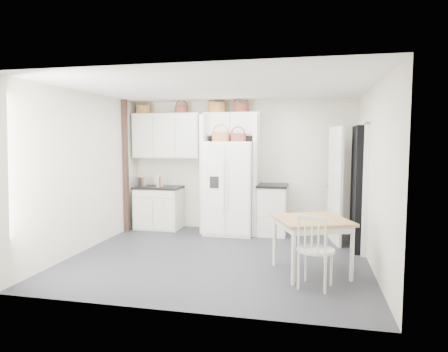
# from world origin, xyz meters

# --- Properties ---
(floor) EXTENTS (4.50, 4.50, 0.00)m
(floor) POSITION_xyz_m (0.00, 0.00, 0.00)
(floor) COLOR #333439
(floor) RESTS_ON ground
(ceiling) EXTENTS (4.50, 4.50, 0.00)m
(ceiling) POSITION_xyz_m (0.00, 0.00, 2.60)
(ceiling) COLOR white
(ceiling) RESTS_ON wall_back
(wall_back) EXTENTS (4.50, 0.00, 4.50)m
(wall_back) POSITION_xyz_m (0.00, 2.00, 1.30)
(wall_back) COLOR beige
(wall_back) RESTS_ON floor
(wall_left) EXTENTS (0.00, 4.00, 4.00)m
(wall_left) POSITION_xyz_m (-2.25, 0.00, 1.30)
(wall_left) COLOR beige
(wall_left) RESTS_ON floor
(wall_right) EXTENTS (0.00, 4.00, 4.00)m
(wall_right) POSITION_xyz_m (2.25, 0.00, 1.30)
(wall_right) COLOR beige
(wall_right) RESTS_ON floor
(refrigerator) EXTENTS (0.92, 0.74, 1.79)m
(refrigerator) POSITION_xyz_m (-0.15, 1.61, 0.89)
(refrigerator) COLOR white
(refrigerator) RESTS_ON floor
(base_cab_left) EXTENTS (0.90, 0.57, 0.83)m
(base_cab_left) POSITION_xyz_m (-1.66, 1.70, 0.41)
(base_cab_left) COLOR silver
(base_cab_left) RESTS_ON floor
(base_cab_right) EXTENTS (0.53, 0.63, 0.93)m
(base_cab_right) POSITION_xyz_m (0.67, 1.70, 0.46)
(base_cab_right) COLOR silver
(base_cab_right) RESTS_ON floor
(dining_table) EXTENTS (1.19, 1.19, 0.76)m
(dining_table) POSITION_xyz_m (1.40, -0.43, 0.38)
(dining_table) COLOR olive
(dining_table) RESTS_ON floor
(windsor_chair) EXTENTS (0.56, 0.53, 0.95)m
(windsor_chair) POSITION_xyz_m (1.46, -0.97, 0.47)
(windsor_chair) COLOR silver
(windsor_chair) RESTS_ON floor
(counter_left) EXTENTS (0.93, 0.60, 0.04)m
(counter_left) POSITION_xyz_m (-1.66, 1.70, 0.85)
(counter_left) COLOR black
(counter_left) RESTS_ON base_cab_left
(counter_right) EXTENTS (0.57, 0.67, 0.04)m
(counter_right) POSITION_xyz_m (0.67, 1.70, 0.95)
(counter_right) COLOR black
(counter_right) RESTS_ON base_cab_right
(toaster) EXTENTS (0.29, 0.19, 0.18)m
(toaster) POSITION_xyz_m (-2.01, 1.68, 0.96)
(toaster) COLOR silver
(toaster) RESTS_ON counter_left
(cookbook_red) EXTENTS (0.06, 0.15, 0.22)m
(cookbook_red) POSITION_xyz_m (-1.59, 1.62, 0.98)
(cookbook_red) COLOR maroon
(cookbook_red) RESTS_ON counter_left
(cookbook_cream) EXTENTS (0.07, 0.17, 0.25)m
(cookbook_cream) POSITION_xyz_m (-1.59, 1.62, 0.99)
(cookbook_cream) COLOR beige
(cookbook_cream) RESTS_ON counter_left
(basket_upper_a) EXTENTS (0.30, 0.30, 0.17)m
(basket_upper_a) POSITION_xyz_m (-2.01, 1.83, 2.44)
(basket_upper_a) COLOR #965F28
(basket_upper_a) RESTS_ON upper_cabinet
(basket_upper_c) EXTENTS (0.26, 0.26, 0.15)m
(basket_upper_c) POSITION_xyz_m (-1.19, 1.83, 2.42)
(basket_upper_c) COLOR brown
(basket_upper_c) RESTS_ON upper_cabinet
(basket_bridge_a) EXTENTS (0.36, 0.36, 0.20)m
(basket_bridge_a) POSITION_xyz_m (-0.46, 1.83, 2.45)
(basket_bridge_a) COLOR #965F28
(basket_bridge_a) RESTS_ON bridge_cabinet
(basket_bridge_b) EXTENTS (0.31, 0.31, 0.18)m
(basket_bridge_b) POSITION_xyz_m (0.02, 1.83, 2.44)
(basket_bridge_b) COLOR brown
(basket_bridge_b) RESTS_ON bridge_cabinet
(basket_fridge_a) EXTENTS (0.33, 0.33, 0.18)m
(basket_fridge_a) POSITION_xyz_m (-0.31, 1.51, 1.87)
(basket_fridge_a) COLOR #965F28
(basket_fridge_a) RESTS_ON refrigerator
(basket_fridge_b) EXTENTS (0.29, 0.29, 0.15)m
(basket_fridge_b) POSITION_xyz_m (0.03, 1.51, 1.86)
(basket_fridge_b) COLOR brown
(basket_fridge_b) RESTS_ON refrigerator
(upper_cabinet) EXTENTS (1.40, 0.34, 0.90)m
(upper_cabinet) POSITION_xyz_m (-1.50, 1.83, 1.90)
(upper_cabinet) COLOR silver
(upper_cabinet) RESTS_ON wall_back
(bridge_cabinet) EXTENTS (1.12, 0.34, 0.45)m
(bridge_cabinet) POSITION_xyz_m (-0.15, 1.83, 2.12)
(bridge_cabinet) COLOR silver
(bridge_cabinet) RESTS_ON wall_back
(fridge_panel_left) EXTENTS (0.08, 0.60, 2.30)m
(fridge_panel_left) POSITION_xyz_m (-0.66, 1.70, 1.15)
(fridge_panel_left) COLOR silver
(fridge_panel_left) RESTS_ON floor
(fridge_panel_right) EXTENTS (0.08, 0.60, 2.30)m
(fridge_panel_right) POSITION_xyz_m (0.36, 1.70, 1.15)
(fridge_panel_right) COLOR silver
(fridge_panel_right) RESTS_ON floor
(trim_post) EXTENTS (0.09, 0.09, 2.60)m
(trim_post) POSITION_xyz_m (-2.20, 1.35, 1.30)
(trim_post) COLOR black
(trim_post) RESTS_ON floor
(doorway_void) EXTENTS (0.18, 0.85, 2.05)m
(doorway_void) POSITION_xyz_m (2.16, 1.00, 1.02)
(doorway_void) COLOR black
(doorway_void) RESTS_ON floor
(door_slab) EXTENTS (0.21, 0.79, 2.05)m
(door_slab) POSITION_xyz_m (1.80, 1.33, 1.02)
(door_slab) COLOR white
(door_slab) RESTS_ON floor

